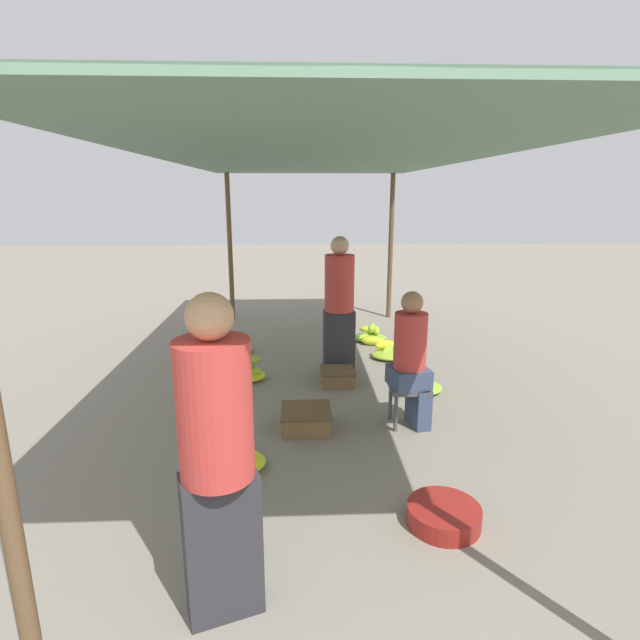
# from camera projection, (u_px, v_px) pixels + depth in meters

# --- Properties ---
(canopy_post_back_left) EXTENTS (0.08, 0.08, 2.47)m
(canopy_post_back_left) POSITION_uv_depth(u_px,v_px,m) (230.00, 248.00, 8.47)
(canopy_post_back_left) COLOR brown
(canopy_post_back_left) RESTS_ON ground
(canopy_post_back_right) EXTENTS (0.08, 0.08, 2.47)m
(canopy_post_back_right) POSITION_uv_depth(u_px,v_px,m) (391.00, 247.00, 8.58)
(canopy_post_back_right) COLOR brown
(canopy_post_back_right) RESTS_ON ground
(canopy_tarp) EXTENTS (3.15, 7.19, 0.04)m
(canopy_tarp) POSITION_uv_depth(u_px,v_px,m) (319.00, 157.00, 4.93)
(canopy_tarp) COLOR #567A60
(canopy_tarp) RESTS_ON canopy_post_front_left
(vendor_foreground) EXTENTS (0.46, 0.46, 1.71)m
(vendor_foreground) POSITION_uv_depth(u_px,v_px,m) (217.00, 458.00, 2.43)
(vendor_foreground) COLOR #2D2D33
(vendor_foreground) RESTS_ON ground
(stool) EXTENTS (0.34, 0.34, 0.39)m
(stool) POSITION_uv_depth(u_px,v_px,m) (408.00, 393.00, 4.68)
(stool) COLOR #4C4C4C
(stool) RESTS_ON ground
(vendor_seated) EXTENTS (0.40, 0.40, 1.29)m
(vendor_seated) POSITION_uv_depth(u_px,v_px,m) (412.00, 358.00, 4.59)
(vendor_seated) COLOR #384766
(vendor_seated) RESTS_ON ground
(basin_black) EXTENTS (0.49, 0.49, 0.13)m
(basin_black) POSITION_uv_depth(u_px,v_px,m) (444.00, 515.00, 3.31)
(basin_black) COLOR maroon
(basin_black) RESTS_ON ground
(banana_pile_left_0) EXTENTS (0.52, 0.62, 0.19)m
(banana_pile_left_0) POSITION_uv_depth(u_px,v_px,m) (232.00, 458.00, 4.01)
(banana_pile_left_0) COLOR #ABC92E
(banana_pile_left_0) RESTS_ON ground
(banana_pile_left_1) EXTENTS (0.41, 0.42, 0.30)m
(banana_pile_left_1) POSITION_uv_depth(u_px,v_px,m) (247.00, 369.00, 5.88)
(banana_pile_left_1) COLOR #A5C62F
(banana_pile_left_1) RESTS_ON ground
(banana_pile_left_2) EXTENTS (0.55, 0.61, 0.24)m
(banana_pile_left_2) POSITION_uv_depth(u_px,v_px,m) (233.00, 348.00, 6.87)
(banana_pile_left_2) COLOR #9DC330
(banana_pile_left_2) RESTS_ON ground
(banana_pile_right_0) EXTENTS (0.49, 0.52, 0.27)m
(banana_pile_right_0) POSITION_uv_depth(u_px,v_px,m) (371.00, 336.00, 7.40)
(banana_pile_right_0) COLOR #ABC92E
(banana_pile_right_0) RESTS_ON ground
(banana_pile_right_1) EXTENTS (0.52, 0.46, 0.22)m
(banana_pile_right_1) POSITION_uv_depth(u_px,v_px,m) (390.00, 352.00, 6.69)
(banana_pile_right_1) COLOR yellow
(banana_pile_right_1) RESTS_ON ground
(banana_pile_right_2) EXTENTS (0.54, 0.76, 0.15)m
(banana_pile_right_2) POSITION_uv_depth(u_px,v_px,m) (418.00, 386.00, 5.54)
(banana_pile_right_2) COLOR #A0C42F
(banana_pile_right_2) RESTS_ON ground
(crate_near) EXTENTS (0.46, 0.46, 0.19)m
(crate_near) POSITION_uv_depth(u_px,v_px,m) (306.00, 419.00, 4.66)
(crate_near) COLOR brown
(crate_near) RESTS_ON ground
(crate_mid) EXTENTS (0.39, 0.39, 0.17)m
(crate_mid) POSITION_uv_depth(u_px,v_px,m) (338.00, 377.00, 5.75)
(crate_mid) COLOR brown
(crate_mid) RESTS_ON ground
(shopper_walking_mid) EXTENTS (0.38, 0.38, 1.66)m
(shopper_walking_mid) POSITION_uv_depth(u_px,v_px,m) (339.00, 303.00, 5.97)
(shopper_walking_mid) COLOR #2D2D33
(shopper_walking_mid) RESTS_ON ground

